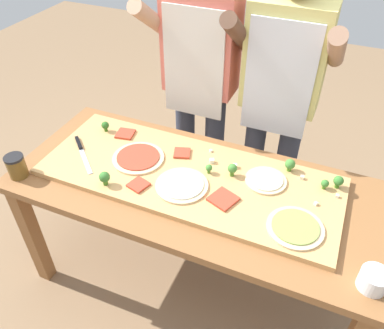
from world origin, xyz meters
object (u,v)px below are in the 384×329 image
object	(u,v)px
cheese_crumble_f	(316,204)
cheese_crumble_e	(212,161)
pizza_slice_near_right	(182,153)
pizza_whole_cheese_artichoke	(266,180)
flour_cup	(373,281)
broccoli_floret_center_right	(290,164)
cook_left	(200,74)
cheese_crumble_d	(235,166)
broccoli_floret_back_mid	(105,177)
pizza_slice_center	(223,199)
pizza_slice_near_left	(138,185)
cheese_crumble_b	(337,196)
broccoli_floret_back_right	(325,184)
sauce_jar	(16,166)
pizza_whole_white_garlic	(182,185)
broccoli_floret_front_mid	(338,181)
cheese_crumble_c	(211,151)
cheese_crumble_a	(302,177)
pizza_slice_far_right	(125,134)
cook_right	(280,89)
broccoli_floret_front_left	(105,126)
pizza_whole_tomato_red	(138,158)
broccoli_floret_center_left	(209,168)
prep_table	(195,199)
broccoli_floret_front_right	(232,169)
chefs_knife	(81,149)

from	to	relation	value
cheese_crumble_f	cheese_crumble_e	bearing A→B (deg)	169.96
pizza_slice_near_right	cheese_crumble_f	xyz separation A→B (m)	(0.68, -0.10, 0.00)
pizza_whole_cheese_artichoke	flour_cup	bearing A→B (deg)	-37.08
broccoli_floret_center_right	cook_left	size ratio (longest dim) A/B	0.04
cheese_crumble_d	cook_left	world-z (taller)	cook_left
broccoli_floret_back_mid	cook_left	distance (m)	0.84
pizza_slice_center	pizza_slice_near_left	distance (m)	0.39
cheese_crumble_b	pizza_slice_near_left	bearing A→B (deg)	-161.58
broccoli_floret_back_right	sauce_jar	distance (m)	1.44
pizza_slice_near_right	broccoli_floret_back_mid	world-z (taller)	broccoli_floret_back_mid
pizza_whole_white_garlic	broccoli_floret_front_mid	size ratio (longest dim) A/B	3.88
broccoli_floret_back_mid	cheese_crumble_c	size ratio (longest dim) A/B	5.79
pizza_slice_near_left	cheese_crumble_a	xyz separation A→B (m)	(0.68, 0.34, 0.00)
pizza_slice_far_right	cheese_crumble_f	distance (m)	1.04
cheese_crumble_d	pizza_slice_near_right	bearing A→B (deg)	-179.20
pizza_slice_near_right	cook_right	distance (m)	0.62
pizza_slice_far_right	broccoli_floret_center_right	size ratio (longest dim) A/B	1.40
broccoli_floret_center_right	cheese_crumble_b	distance (m)	0.26
pizza_whole_white_garlic	cheese_crumble_c	bearing A→B (deg)	84.20
pizza_slice_near_right	cook_left	size ratio (longest dim) A/B	0.05
pizza_slice_center	cheese_crumble_a	distance (m)	0.40
cheese_crumble_e	broccoli_floret_center_right	bearing A→B (deg)	14.03
cheese_crumble_e	flour_cup	distance (m)	0.87
broccoli_floret_front_left	cook_left	world-z (taller)	cook_left
pizza_slice_near_right	cheese_crumble_f	distance (m)	0.69
cheese_crumble_e	cook_left	distance (m)	0.57
broccoli_floret_back_mid	cook_right	xyz separation A→B (m)	(0.59, 0.81, 0.17)
pizza_slice_center	broccoli_floret_front_mid	world-z (taller)	broccoli_floret_front_mid
pizza_slice_near_left	cook_right	world-z (taller)	cook_right
flour_cup	cheese_crumble_d	bearing A→B (deg)	147.94
pizza_whole_tomato_red	cheese_crumble_d	distance (m)	0.48
cheese_crumble_b	pizza_slice_near_right	bearing A→B (deg)	179.13
cheese_crumble_c	cheese_crumble_e	world-z (taller)	cheese_crumble_e
cheese_crumble_d	cheese_crumble_b	bearing A→B (deg)	-1.84
pizza_slice_near_right	broccoli_floret_center_left	bearing A→B (deg)	-24.88
prep_table	broccoli_floret_front_left	world-z (taller)	broccoli_floret_front_left
pizza_slice_center	broccoli_floret_front_right	world-z (taller)	broccoli_floret_front_right
pizza_whole_cheese_artichoke	broccoli_floret_back_mid	size ratio (longest dim) A/B	2.77
cheese_crumble_f	broccoli_floret_front_left	bearing A→B (deg)	174.09
broccoli_floret_center_right	chefs_knife	bearing A→B (deg)	-165.54
cheese_crumble_b	cook_right	size ratio (longest dim) A/B	0.01
broccoli_floret_back_mid	cheese_crumble_c	distance (m)	0.55
cheese_crumble_b	cook_right	world-z (taller)	cook_right
chefs_knife	cheese_crumble_c	bearing A→B (deg)	22.22
broccoli_floret_center_right	sauce_jar	distance (m)	1.30
pizza_slice_center	cheese_crumble_b	size ratio (longest dim) A/B	7.62
broccoli_floret_front_left	cheese_crumble_e	distance (m)	0.63
pizza_slice_near_right	sauce_jar	size ratio (longest dim) A/B	0.70
cook_left	pizza_slice_near_left	bearing A→B (deg)	-89.41
pizza_slice_near_left	sauce_jar	bearing A→B (deg)	-166.74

